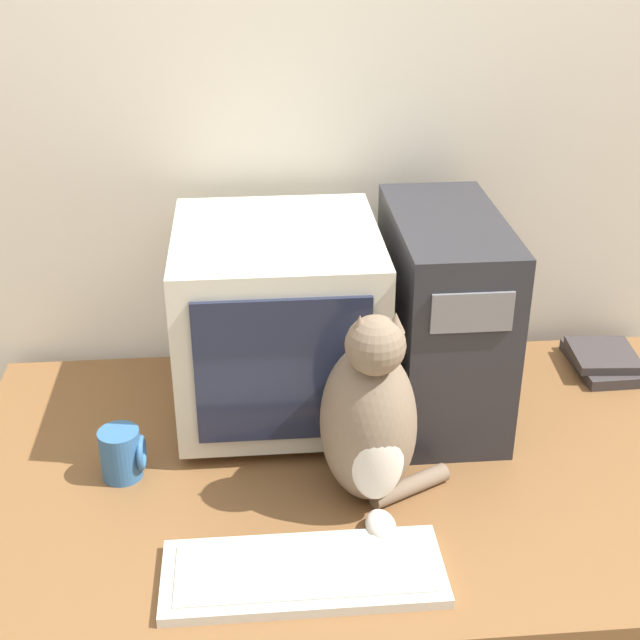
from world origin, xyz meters
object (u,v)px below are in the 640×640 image
object	(u,v)px
computer_tower	(443,315)
keyboard	(303,573)
cat	(370,421)
crt_monitor	(278,321)
pen	(263,552)
mug	(122,454)
book_stack	(603,360)

from	to	relation	value
computer_tower	keyboard	xyz separation A→B (m)	(-0.32, -0.50, -0.20)
computer_tower	cat	bearing A→B (deg)	-122.69
crt_monitor	keyboard	world-z (taller)	crt_monitor
keyboard	computer_tower	bearing A→B (deg)	57.17
crt_monitor	pen	world-z (taller)	crt_monitor
mug	crt_monitor	bearing A→B (deg)	35.01
computer_tower	cat	xyz separation A→B (m)	(-0.19, -0.29, -0.05)
keyboard	book_stack	bearing A→B (deg)	40.02
keyboard	book_stack	size ratio (longest dim) A/B	2.24
pen	computer_tower	bearing A→B (deg)	48.65
book_stack	mug	xyz separation A→B (m)	(-1.04, -0.31, 0.03)
computer_tower	pen	size ratio (longest dim) A/B	2.97
pen	book_stack	bearing A→B (deg)	34.83
keyboard	mug	bearing A→B (deg)	136.67
keyboard	mug	distance (m)	0.44
computer_tower	book_stack	xyz separation A→B (m)	(0.41, 0.11, -0.19)
pen	mug	size ratio (longest dim) A/B	1.47
mug	cat	bearing A→B (deg)	-11.93
computer_tower	book_stack	world-z (taller)	computer_tower
cat	pen	distance (m)	0.29
keyboard	cat	distance (m)	0.29
cat	pen	world-z (taller)	cat
crt_monitor	computer_tower	distance (m)	0.33
crt_monitor	computer_tower	bearing A→B (deg)	-2.63
crt_monitor	mug	world-z (taller)	crt_monitor
cat	book_stack	world-z (taller)	cat
crt_monitor	keyboard	distance (m)	0.55
crt_monitor	keyboard	xyz separation A→B (m)	(0.01, -0.51, -0.20)
computer_tower	pen	xyz separation A→B (m)	(-0.38, -0.44, -0.21)
crt_monitor	pen	bearing A→B (deg)	-96.24
crt_monitor	cat	size ratio (longest dim) A/B	1.12
crt_monitor	keyboard	size ratio (longest dim) A/B	0.94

